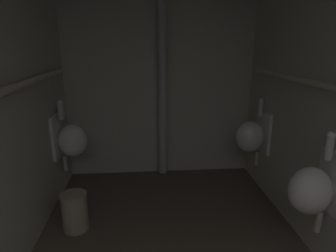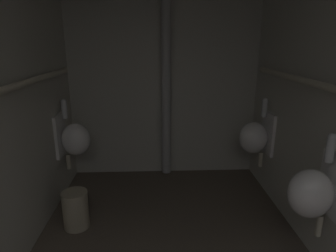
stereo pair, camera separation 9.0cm
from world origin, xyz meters
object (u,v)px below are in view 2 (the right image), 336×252
(standpipe_back_wall, at_px, (166,77))
(waste_bin, at_px, (76,210))
(urinal_right_far, at_px, (255,137))
(urinal_left_mid, at_px, (74,138))
(urinal_right_mid, at_px, (313,192))

(standpipe_back_wall, height_order, waste_bin, standpipe_back_wall)
(waste_bin, bearing_deg, standpipe_back_wall, 51.38)
(standpipe_back_wall, relative_size, waste_bin, 6.95)
(urinal_right_far, distance_m, standpipe_back_wall, 1.19)
(standpipe_back_wall, bearing_deg, urinal_left_mid, -156.50)
(urinal_right_far, distance_m, waste_bin, 1.92)
(standpipe_back_wall, xyz_separation_m, waste_bin, (-0.84, -1.05, -1.03))
(urinal_right_far, xyz_separation_m, standpipe_back_wall, (-0.93, 0.45, 0.58))
(urinal_right_mid, xyz_separation_m, standpipe_back_wall, (-0.93, 1.64, 0.58))
(urinal_right_mid, bearing_deg, urinal_left_mid, 147.64)
(urinal_right_far, bearing_deg, urinal_right_mid, -90.00)
(urinal_right_mid, relative_size, urinal_right_far, 1.00)
(urinal_left_mid, xyz_separation_m, urinal_right_mid, (1.91, -1.21, 0.00))
(urinal_left_mid, distance_m, waste_bin, 0.79)
(waste_bin, bearing_deg, urinal_right_mid, -18.31)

